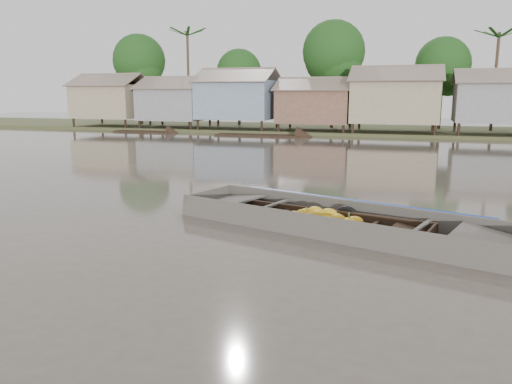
% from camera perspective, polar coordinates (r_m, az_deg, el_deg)
% --- Properties ---
extents(ground, '(120.00, 120.00, 0.00)m').
position_cam_1_polar(ground, '(12.56, -1.79, -4.00)').
color(ground, '#4D443B').
rests_on(ground, ground).
extents(riverbank, '(120.00, 12.47, 10.22)m').
position_cam_1_polar(riverbank, '(43.31, 16.50, 10.53)').
color(riverbank, '#384723').
rests_on(riverbank, ground).
extents(banana_boat, '(5.40, 2.39, 0.74)m').
position_cam_1_polar(banana_boat, '(12.53, 7.37, -3.47)').
color(banana_boat, black).
rests_on(banana_boat, ground).
extents(viewer_boat, '(8.70, 4.61, 0.68)m').
position_cam_1_polar(viewer_boat, '(12.46, 9.54, -3.89)').
color(viewer_boat, '#48443D').
rests_on(viewer_boat, ground).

